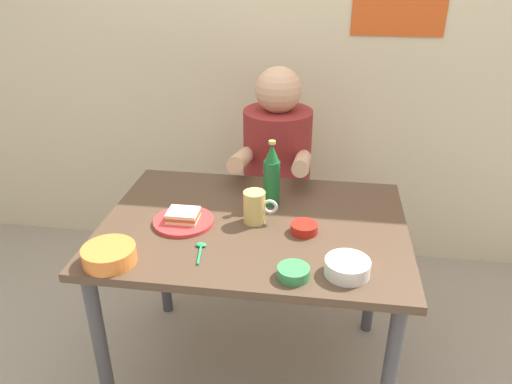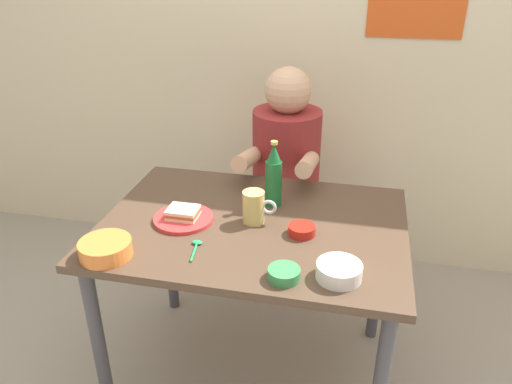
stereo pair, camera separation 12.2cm
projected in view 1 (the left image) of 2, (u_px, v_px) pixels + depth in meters
The scene contains 14 objects.
ground_plane at pixel (254, 371), 2.14m from camera, with size 6.00×6.00×0.00m, color gray.
wall_back at pixel (285, 22), 2.48m from camera, with size 4.40×0.09×2.60m.
dining_table at pixel (254, 244), 1.85m from camera, with size 1.10×0.80×0.74m.
stool at pixel (276, 228), 2.54m from camera, with size 0.34×0.34×0.45m.
person_seated at pixel (277, 153), 2.34m from camera, with size 0.33×0.56×0.72m.
plate_orange at pixel (184, 221), 1.80m from camera, with size 0.22×0.22×0.01m, color red.
sandwich at pixel (183, 215), 1.79m from camera, with size 0.11×0.09×0.04m.
beer_mug at pixel (255, 207), 1.79m from camera, with size 0.13×0.08×0.12m.
beer_bottle at pixel (272, 176), 1.88m from camera, with size 0.06×0.06×0.26m.
soup_bowl_orange at pixel (109, 254), 1.57m from camera, with size 0.17×0.17×0.05m.
sambal_bowl_red at pixel (304, 228), 1.74m from camera, with size 0.10×0.10×0.03m.
dip_bowl_green at pixel (293, 272), 1.50m from camera, with size 0.10×0.10×0.03m.
rice_bowl_white at pixel (347, 267), 1.51m from camera, with size 0.14×0.14×0.05m.
spoon at pixel (200, 249), 1.64m from camera, with size 0.04×0.12×0.01m.
Camera 1 is at (0.23, -1.55, 1.65)m, focal length 34.81 mm.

